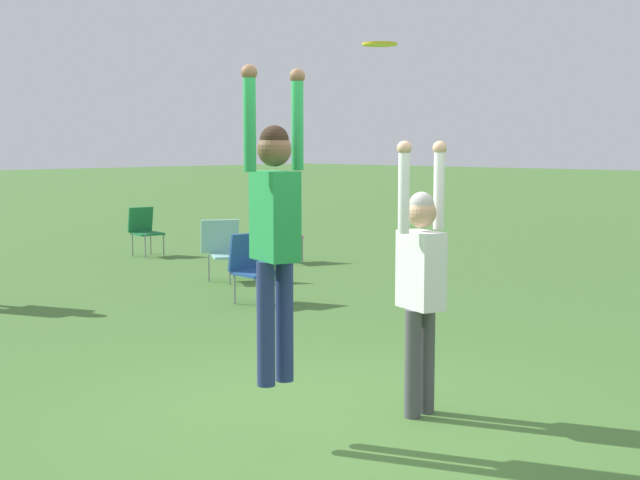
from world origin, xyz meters
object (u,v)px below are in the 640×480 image
Objects in this scene: camping_chair_1 at (281,231)px; camping_chair_3 at (226,247)px; camping_chair_0 at (252,264)px; frisbee at (380,44)px; camping_chair_2 at (144,228)px; person_jumping at (275,219)px; person_defending at (421,273)px.

camping_chair_1 is 0.98× the size of camping_chair_3.
camping_chair_0 is 0.98× the size of camping_chair_3.
frisbee is 0.28× the size of camping_chair_1.
camping_chair_2 is at bearing -105.92° from camping_chair_0.
frisbee is at bearing -90.01° from person_jumping.
camping_chair_1 is (5.21, 6.93, -0.53)m from person_defending.
camping_chair_1 is at bearing 124.75° from camping_chair_2.
person_jumping reaches higher than camping_chair_0.
person_jumping is at bearing 162.66° from frisbee.
camping_chair_0 is at bearing 58.50° from frisbee.
person_defending is at bearing 67.19° from camping_chair_0.
person_jumping is 1.41m from frisbee.
camping_chair_1 is 1.00× the size of camping_chair_2.
camping_chair_1 is at bearing 50.84° from frisbee.
camping_chair_2 is at bearing 173.56° from person_defending.
camping_chair_0 is 1.01× the size of camping_chair_1.
camping_chair_1 is 2.60m from camping_chair_2.
camping_chair_3 reaches higher than camping_chair_2.
frisbee is 9.05m from camping_chair_1.
camping_chair_3 reaches higher than camping_chair_0.
camping_chair_2 is at bearing -41.24° from camping_chair_1.
person_defending is at bearing 76.22° from camping_chair_1.
camping_chair_0 is at bearing 169.99° from person_defending.
person_defending is 8.69m from camping_chair_1.
frisbee is at bearing 73.98° from camping_chair_1.
camping_chair_3 is at bearing -20.14° from person_jumping.
person_jumping is 7.17m from camping_chair_3.
camping_chair_3 is at bearing -115.77° from camping_chair_0.
frisbee reaches higher than person_jumping.
person_jumping is 5.32m from camping_chair_0.
camping_chair_1 is (5.56, 6.82, -2.14)m from frisbee.
person_jumping is 2.42× the size of camping_chair_2.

